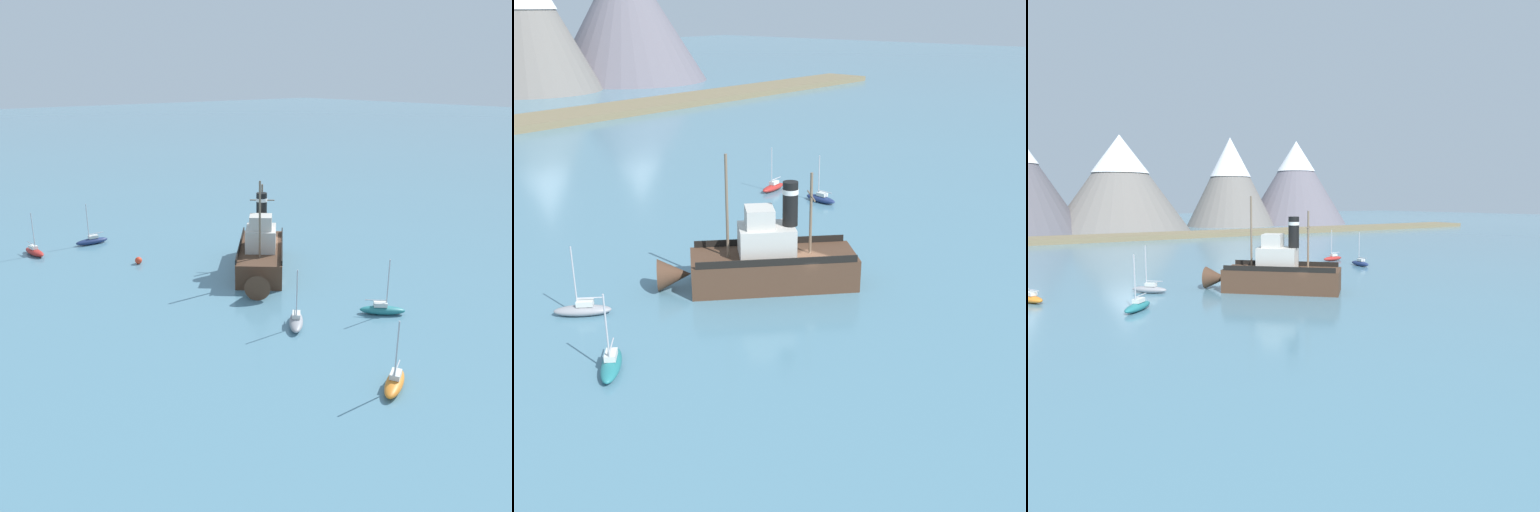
% 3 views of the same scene
% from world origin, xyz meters
% --- Properties ---
extents(ground_plane, '(600.00, 600.00, 0.00)m').
position_xyz_m(ground_plane, '(0.00, 0.00, 0.00)').
color(ground_plane, teal).
extents(old_tugboat, '(12.93, 12.18, 9.90)m').
position_xyz_m(old_tugboat, '(-1.59, 2.85, 1.83)').
color(old_tugboat, '#4C3323').
rests_on(old_tugboat, ground).
extents(sailboat_red, '(3.91, 1.55, 4.90)m').
position_xyz_m(sailboat_red, '(18.58, 19.11, 0.43)').
color(sailboat_red, '#B22823').
rests_on(sailboat_red, ground).
extents(sailboat_teal, '(3.43, 3.49, 4.90)m').
position_xyz_m(sailboat_teal, '(-16.23, 1.70, 0.43)').
color(sailboat_teal, '#23757A').
rests_on(sailboat_teal, ground).
extents(sailboat_grey, '(3.49, 3.44, 4.90)m').
position_xyz_m(sailboat_grey, '(-13.22, 8.87, 0.43)').
color(sailboat_grey, gray).
rests_on(sailboat_grey, ground).
extents(sailboat_navy, '(1.42, 3.88, 4.90)m').
position_xyz_m(sailboat_navy, '(18.39, 12.42, 0.43)').
color(sailboat_navy, navy).
rests_on(sailboat_navy, ground).
extents(mooring_buoy, '(0.75, 0.75, 0.75)m').
position_xyz_m(mooring_buoy, '(8.46, 11.51, 0.38)').
color(mooring_buoy, red).
rests_on(mooring_buoy, ground).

